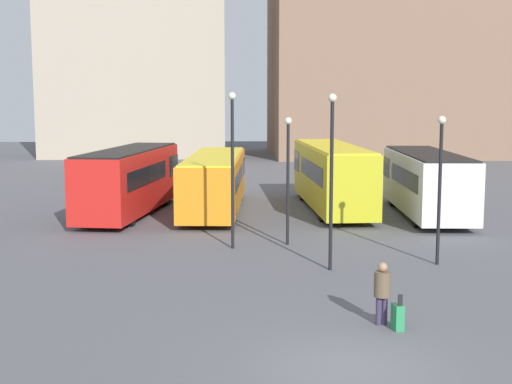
# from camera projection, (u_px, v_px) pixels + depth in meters

# --- Properties ---
(ground_plane) EXTENTS (160.00, 160.00, 0.00)m
(ground_plane) POSITION_uv_depth(u_px,v_px,m) (348.00, 368.00, 15.17)
(ground_plane) COLOR #56565B
(building_block_left) EXTENTS (17.51, 10.93, 21.00)m
(building_block_left) POSITION_uv_depth(u_px,v_px,m) (136.00, 49.00, 70.40)
(building_block_left) COLOR tan
(building_block_left) RESTS_ON ground_plane
(bus_0) EXTENTS (4.16, 10.61, 3.23)m
(bus_0) POSITION_uv_depth(u_px,v_px,m) (130.00, 179.00, 35.11)
(bus_0) COLOR red
(bus_0) RESTS_ON ground_plane
(bus_1) EXTENTS (3.41, 11.95, 2.85)m
(bus_1) POSITION_uv_depth(u_px,v_px,m) (215.00, 180.00, 36.23)
(bus_1) COLOR orange
(bus_1) RESTS_ON ground_plane
(bus_2) EXTENTS (2.74, 11.40, 3.32)m
(bus_2) POSITION_uv_depth(u_px,v_px,m) (332.00, 175.00, 36.60)
(bus_2) COLOR gold
(bus_2) RESTS_ON ground_plane
(bus_3) EXTENTS (3.21, 10.16, 3.10)m
(bus_3) POSITION_uv_depth(u_px,v_px,m) (426.00, 181.00, 34.60)
(bus_3) COLOR silver
(bus_3) RESTS_ON ground_plane
(traveler) EXTENTS (0.47, 0.47, 1.62)m
(traveler) POSITION_uv_depth(u_px,v_px,m) (382.00, 288.00, 17.97)
(traveler) COLOR #382D4C
(traveler) RESTS_ON ground_plane
(suitcase) EXTENTS (0.27, 0.41, 0.94)m
(suitcase) POSITION_uv_depth(u_px,v_px,m) (398.00, 317.00, 17.65)
(suitcase) COLOR #28844C
(suitcase) RESTS_ON ground_plane
(lamp_post_0) EXTENTS (0.28, 0.28, 5.86)m
(lamp_post_0) POSITION_uv_depth(u_px,v_px,m) (332.00, 168.00, 23.41)
(lamp_post_0) COLOR black
(lamp_post_0) RESTS_ON ground_plane
(lamp_post_1) EXTENTS (0.28, 0.28, 5.12)m
(lamp_post_1) POSITION_uv_depth(u_px,v_px,m) (440.00, 177.00, 24.24)
(lamp_post_1) COLOR black
(lamp_post_1) RESTS_ON ground_plane
(lamp_post_2) EXTENTS (0.28, 0.28, 5.93)m
(lamp_post_2) POSITION_uv_depth(u_px,v_px,m) (232.00, 158.00, 26.81)
(lamp_post_2) COLOR black
(lamp_post_2) RESTS_ON ground_plane
(lamp_post_3) EXTENTS (0.28, 0.28, 4.98)m
(lamp_post_3) POSITION_uv_depth(u_px,v_px,m) (288.00, 169.00, 27.57)
(lamp_post_3) COLOR black
(lamp_post_3) RESTS_ON ground_plane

